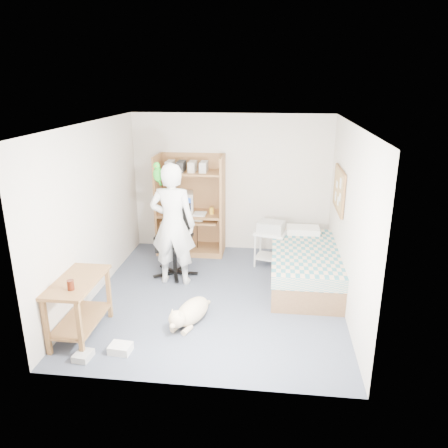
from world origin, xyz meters
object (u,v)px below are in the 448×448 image
at_px(bed, 304,266).
at_px(dog, 190,312).
at_px(person, 173,225).
at_px(computer_hutch, 191,209).
at_px(printer_cart, 270,243).
at_px(side_desk, 79,299).
at_px(office_chair, 175,250).

relative_size(bed, dog, 2.17).
bearing_deg(person, computer_hutch, -89.79).
bearing_deg(computer_hutch, printer_cart, -18.61).
relative_size(computer_hutch, person, 0.94).
xyz_separation_m(dog, printer_cart, (1.01, 2.03, 0.24)).
bearing_deg(person, dog, 113.30).
bearing_deg(dog, side_desk, -141.73).
xyz_separation_m(computer_hutch, printer_cart, (1.46, -0.49, -0.42)).
height_order(computer_hutch, bed, computer_hutch).
xyz_separation_m(computer_hutch, dog, (0.45, -2.52, -0.66)).
distance_m(side_desk, person, 1.87).
bearing_deg(side_desk, printer_cart, 46.69).
distance_m(person, printer_cart, 1.79).
bearing_deg(printer_cart, computer_hutch, 175.27).
xyz_separation_m(computer_hutch, office_chair, (-0.08, -1.01, -0.41)).
xyz_separation_m(bed, person, (-2.03, -0.20, 0.66)).
height_order(office_chair, person, person).
height_order(bed, office_chair, office_chair).
height_order(person, printer_cart, person).
bearing_deg(person, printer_cart, -149.34).
relative_size(side_desk, dog, 1.07).
distance_m(side_desk, printer_cart, 3.36).
xyz_separation_m(bed, dog, (-1.55, -1.40, -0.13)).
xyz_separation_m(person, dog, (0.48, -1.20, -0.79)).
bearing_deg(bed, printer_cart, 130.71).
relative_size(bed, office_chair, 1.76).
bearing_deg(bed, office_chair, 176.88).
height_order(dog, printer_cart, printer_cart).
relative_size(person, dog, 2.05).
height_order(side_desk, person, person).
distance_m(office_chair, dog, 1.62).
relative_size(bed, side_desk, 2.02).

